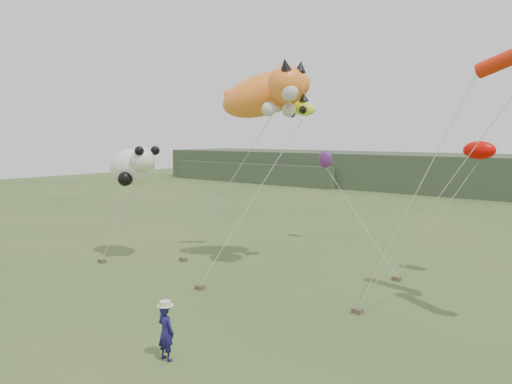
# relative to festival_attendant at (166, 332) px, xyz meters

# --- Properties ---
(ground) EXTENTS (120.00, 120.00, 0.00)m
(ground) POSITION_rel_festival_attendant_xyz_m (-1.19, 2.06, -0.77)
(ground) COLOR #385123
(ground) RESTS_ON ground
(headland) EXTENTS (90.00, 13.00, 4.00)m
(headland) POSITION_rel_festival_attendant_xyz_m (-4.31, 46.74, 1.15)
(headland) COLOR #2D3D28
(headland) RESTS_ON ground
(festival_attendant) EXTENTS (0.58, 0.39, 1.54)m
(festival_attendant) POSITION_rel_festival_attendant_xyz_m (0.00, 0.00, 0.00)
(festival_attendant) COLOR #18144D
(festival_attendant) RESTS_ON ground
(sandbag_anchors) EXTENTS (13.02, 6.33, 0.17)m
(sandbag_anchors) POSITION_rel_festival_attendant_xyz_m (-3.53, 6.99, -0.69)
(sandbag_anchors) COLOR brown
(sandbag_anchors) RESTS_ON ground
(cat_kite) EXTENTS (5.49, 4.26, 2.99)m
(cat_kite) POSITION_rel_festival_attendant_xyz_m (-3.63, 9.30, 7.15)
(cat_kite) COLOR orange
(cat_kite) RESTS_ON ground
(fish_kite) EXTENTS (2.07, 1.36, 1.11)m
(fish_kite) POSITION_rel_festival_attendant_xyz_m (-2.91, 10.31, 6.49)
(fish_kite) COLOR #EEFD29
(fish_kite) RESTS_ON ground
(panda_kite) EXTENTS (3.11, 2.01, 1.93)m
(panda_kite) POSITION_rel_festival_attendant_xyz_m (-9.71, 6.42, 3.78)
(panda_kite) COLOR white
(panda_kite) RESTS_ON ground
(misc_kites) EXTENTS (9.91, 3.36, 1.59)m
(misc_kites) POSITION_rel_festival_attendant_xyz_m (0.91, 13.97, 4.40)
(misc_kites) COLOR #D10701
(misc_kites) RESTS_ON ground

